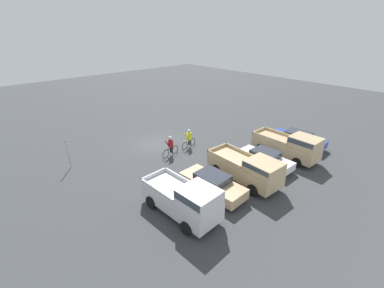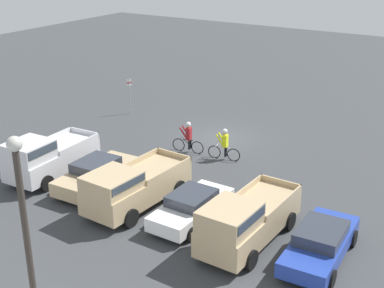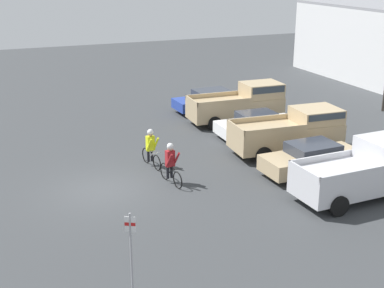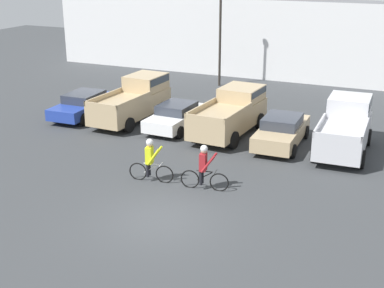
{
  "view_description": "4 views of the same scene",
  "coord_description": "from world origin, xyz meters",
  "px_view_note": "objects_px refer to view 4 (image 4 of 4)",
  "views": [
    {
      "loc": [
        12.33,
        18.42,
        10.06
      ],
      "look_at": [
        -0.73,
        4.27,
        1.2
      ],
      "focal_mm": 24.0,
      "sensor_mm": 36.0,
      "label": 1
    },
    {
      "loc": [
        -14.46,
        26.29,
        11.44
      ],
      "look_at": [
        -0.73,
        4.27,
        1.2
      ],
      "focal_mm": 50.0,
      "sensor_mm": 36.0,
      "label": 2
    },
    {
      "loc": [
        20.03,
        -4.24,
        8.91
      ],
      "look_at": [
        -0.73,
        4.27,
        1.2
      ],
      "focal_mm": 50.0,
      "sensor_mm": 36.0,
      "label": 3
    },
    {
      "loc": [
        7.66,
        -14.4,
        8.47
      ],
      "look_at": [
        -0.73,
        4.27,
        1.2
      ],
      "focal_mm": 50.0,
      "sensor_mm": 36.0,
      "label": 4
    }
  ],
  "objects_px": {
    "cyclist_1": "(150,159)",
    "sedan_2": "(282,131)",
    "sedan_0": "(85,104)",
    "pickup_truck_1": "(232,112)",
    "sedan_1": "(177,116)",
    "pickup_truck_2": "(345,126)",
    "cyclist_0": "(204,167)",
    "pickup_truck_0": "(135,99)",
    "lamppost": "(220,22)"
  },
  "relations": [
    {
      "from": "sedan_0",
      "to": "pickup_truck_0",
      "type": "distance_m",
      "value": 2.93
    },
    {
      "from": "pickup_truck_1",
      "to": "pickup_truck_2",
      "type": "xyz_separation_m",
      "value": [
        5.56,
        -0.27,
        0.06
      ]
    },
    {
      "from": "sedan_1",
      "to": "sedan_2",
      "type": "bearing_deg",
      "value": -3.3
    },
    {
      "from": "pickup_truck_2",
      "to": "pickup_truck_0",
      "type": "bearing_deg",
      "value": 177.85
    },
    {
      "from": "pickup_truck_0",
      "to": "pickup_truck_1",
      "type": "bearing_deg",
      "value": -1.56
    },
    {
      "from": "cyclist_1",
      "to": "sedan_0",
      "type": "bearing_deg",
      "value": 139.69
    },
    {
      "from": "pickup_truck_1",
      "to": "sedan_1",
      "type": "bearing_deg",
      "value": -171.32
    },
    {
      "from": "pickup_truck_0",
      "to": "cyclist_1",
      "type": "distance_m",
      "value": 8.63
    },
    {
      "from": "sedan_0",
      "to": "cyclist_1",
      "type": "bearing_deg",
      "value": -40.31
    },
    {
      "from": "sedan_1",
      "to": "cyclist_1",
      "type": "xyz_separation_m",
      "value": [
        2.02,
        -6.57,
        0.25
      ]
    },
    {
      "from": "cyclist_1",
      "to": "lamppost",
      "type": "xyz_separation_m",
      "value": [
        -3.53,
        16.38,
        3.33
      ]
    },
    {
      "from": "sedan_2",
      "to": "lamppost",
      "type": "height_order",
      "value": "lamppost"
    },
    {
      "from": "pickup_truck_1",
      "to": "cyclist_0",
      "type": "bearing_deg",
      "value": -78.27
    },
    {
      "from": "pickup_truck_2",
      "to": "cyclist_1",
      "type": "height_order",
      "value": "pickup_truck_2"
    },
    {
      "from": "pickup_truck_0",
      "to": "sedan_1",
      "type": "bearing_deg",
      "value": -11.85
    },
    {
      "from": "pickup_truck_2",
      "to": "sedan_0",
      "type": "bearing_deg",
      "value": -178.89
    },
    {
      "from": "cyclist_0",
      "to": "sedan_1",
      "type": "bearing_deg",
      "value": 123.43
    },
    {
      "from": "pickup_truck_2",
      "to": "cyclist_1",
      "type": "bearing_deg",
      "value": -133.34
    },
    {
      "from": "pickup_truck_1",
      "to": "cyclist_0",
      "type": "relative_size",
      "value": 2.93
    },
    {
      "from": "cyclist_1",
      "to": "cyclist_0",
      "type": "bearing_deg",
      "value": 3.6
    },
    {
      "from": "pickup_truck_0",
      "to": "pickup_truck_1",
      "type": "height_order",
      "value": "pickup_truck_0"
    },
    {
      "from": "sedan_0",
      "to": "sedan_2",
      "type": "distance_m",
      "value": 11.2
    },
    {
      "from": "pickup_truck_0",
      "to": "sedan_1",
      "type": "height_order",
      "value": "pickup_truck_0"
    },
    {
      "from": "sedan_1",
      "to": "pickup_truck_2",
      "type": "height_order",
      "value": "pickup_truck_2"
    },
    {
      "from": "sedan_2",
      "to": "cyclist_0",
      "type": "relative_size",
      "value": 2.45
    },
    {
      "from": "sedan_0",
      "to": "sedan_1",
      "type": "height_order",
      "value": "sedan_0"
    },
    {
      "from": "sedan_0",
      "to": "sedan_1",
      "type": "distance_m",
      "value": 5.6
    },
    {
      "from": "cyclist_1",
      "to": "lamppost",
      "type": "relative_size",
      "value": 0.25
    },
    {
      "from": "pickup_truck_1",
      "to": "lamppost",
      "type": "xyz_separation_m",
      "value": [
        -4.32,
        9.38,
        3.14
      ]
    },
    {
      "from": "pickup_truck_1",
      "to": "cyclist_1",
      "type": "xyz_separation_m",
      "value": [
        -0.8,
        -7.01,
        -0.19
      ]
    },
    {
      "from": "pickup_truck_0",
      "to": "pickup_truck_2",
      "type": "distance_m",
      "value": 11.17
    },
    {
      "from": "cyclist_0",
      "to": "pickup_truck_0",
      "type": "bearing_deg",
      "value": 135.05
    },
    {
      "from": "cyclist_0",
      "to": "cyclist_1",
      "type": "xyz_separation_m",
      "value": [
        -2.22,
        -0.14,
        -0.01
      ]
    },
    {
      "from": "pickup_truck_2",
      "to": "cyclist_0",
      "type": "height_order",
      "value": "pickup_truck_2"
    },
    {
      "from": "cyclist_1",
      "to": "pickup_truck_1",
      "type": "bearing_deg",
      "value": 83.5
    },
    {
      "from": "sedan_0",
      "to": "pickup_truck_2",
      "type": "height_order",
      "value": "pickup_truck_2"
    },
    {
      "from": "sedan_0",
      "to": "cyclist_1",
      "type": "xyz_separation_m",
      "value": [
        7.62,
        -6.47,
        0.23
      ]
    },
    {
      "from": "sedan_0",
      "to": "pickup_truck_2",
      "type": "relative_size",
      "value": 0.95
    },
    {
      "from": "pickup_truck_2",
      "to": "cyclist_0",
      "type": "relative_size",
      "value": 2.69
    },
    {
      "from": "sedan_1",
      "to": "lamppost",
      "type": "distance_m",
      "value": 10.55
    },
    {
      "from": "pickup_truck_0",
      "to": "sedan_2",
      "type": "bearing_deg",
      "value": -6.17
    },
    {
      "from": "cyclist_1",
      "to": "sedan_2",
      "type": "bearing_deg",
      "value": 60.23
    },
    {
      "from": "cyclist_0",
      "to": "lamppost",
      "type": "xyz_separation_m",
      "value": [
        -5.75,
        16.24,
        3.32
      ]
    },
    {
      "from": "sedan_1",
      "to": "pickup_truck_2",
      "type": "distance_m",
      "value": 8.4
    },
    {
      "from": "pickup_truck_2",
      "to": "cyclist_0",
      "type": "xyz_separation_m",
      "value": [
        -4.14,
        -6.6,
        -0.24
      ]
    },
    {
      "from": "sedan_2",
      "to": "sedan_0",
      "type": "bearing_deg",
      "value": 178.9
    },
    {
      "from": "sedan_0",
      "to": "cyclist_1",
      "type": "height_order",
      "value": "cyclist_1"
    },
    {
      "from": "sedan_1",
      "to": "cyclist_0",
      "type": "relative_size",
      "value": 2.32
    },
    {
      "from": "sedan_0",
      "to": "cyclist_0",
      "type": "relative_size",
      "value": 2.54
    },
    {
      "from": "pickup_truck_0",
      "to": "cyclist_0",
      "type": "height_order",
      "value": "pickup_truck_0"
    }
  ]
}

